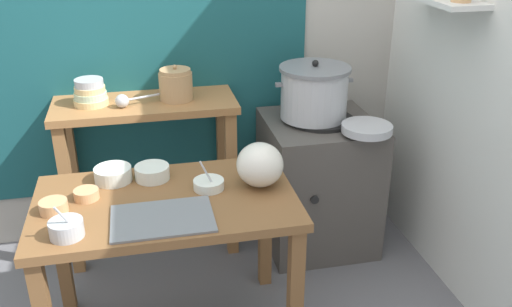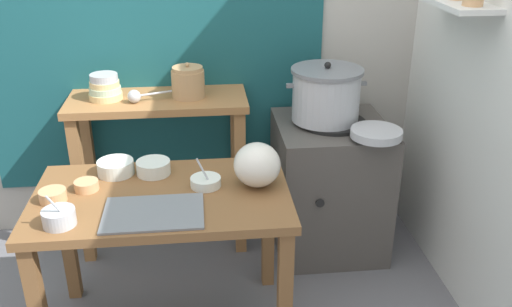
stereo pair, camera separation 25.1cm
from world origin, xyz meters
TOP-DOWN VIEW (x-y plane):
  - wall_back at (0.08, 1.10)m, footprint 4.40×0.12m
  - wall_right at (1.40, 0.20)m, footprint 0.30×3.20m
  - prep_table at (-0.09, 0.08)m, footprint 1.10×0.66m
  - back_shelf_table at (-0.13, 0.83)m, footprint 0.96×0.40m
  - stove_block at (0.81, 0.70)m, footprint 0.60×0.61m
  - steamer_pot at (0.77, 0.72)m, footprint 0.43×0.38m
  - clay_pot at (0.04, 0.83)m, footprint 0.18×0.18m
  - bowl_stack_enamel at (-0.40, 0.84)m, footprint 0.18×0.18m
  - ladle at (-0.23, 0.77)m, footprint 0.29×0.13m
  - serving_tray at (-0.11, -0.09)m, footprint 0.40×0.28m
  - plastic_bag at (0.33, 0.12)m, footprint 0.21×0.21m
  - wide_pan at (0.97, 0.45)m, footprint 0.26×0.26m
  - prep_bowl_0 at (-0.30, 0.29)m, footprint 0.17×0.17m
  - prep_bowl_1 at (-0.53, 0.06)m, footprint 0.11×0.11m
  - prep_bowl_2 at (-0.13, 0.28)m, footprint 0.15×0.15m
  - prep_bowl_3 at (0.11, 0.13)m, footprint 0.13×0.13m
  - prep_bowl_4 at (-0.41, 0.15)m, footprint 0.10×0.10m
  - prep_bowl_5 at (-0.46, -0.13)m, footprint 0.13×0.13m

SIDE VIEW (x-z plane):
  - stove_block at x=0.81m, z-range -0.01..0.77m
  - prep_table at x=-0.09m, z-range 0.25..0.97m
  - back_shelf_table at x=-0.13m, z-range 0.23..1.13m
  - serving_tray at x=-0.11m, z-range 0.72..0.73m
  - prep_bowl_4 at x=-0.41m, z-range 0.72..0.76m
  - prep_bowl_3 at x=0.11m, z-range 0.67..0.81m
  - prep_bowl_1 at x=-0.53m, z-range 0.72..0.77m
  - prep_bowl_2 at x=-0.13m, z-range 0.72..0.79m
  - prep_bowl_0 at x=-0.30m, z-range 0.72..0.79m
  - prep_bowl_5 at x=-0.46m, z-range 0.68..0.83m
  - wide_pan at x=0.97m, z-range 0.78..0.82m
  - plastic_bag at x=0.33m, z-range 0.72..0.91m
  - steamer_pot at x=0.77m, z-range 0.76..1.09m
  - ladle at x=-0.23m, z-range 0.90..0.97m
  - bowl_stack_enamel at x=-0.40m, z-range 0.89..1.03m
  - clay_pot at x=0.04m, z-range 0.89..1.08m
  - wall_right at x=1.40m, z-range 0.00..2.60m
  - wall_back at x=0.08m, z-range 0.00..2.60m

